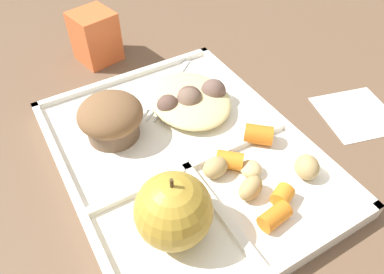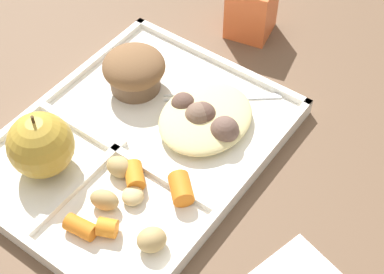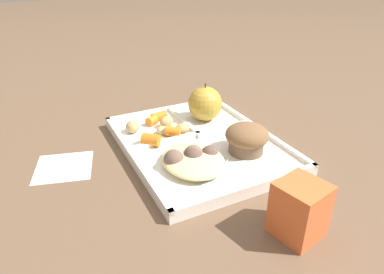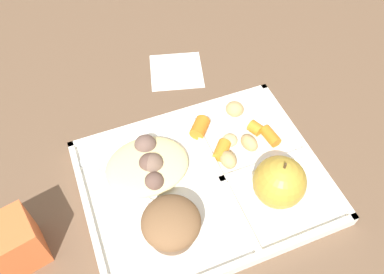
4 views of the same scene
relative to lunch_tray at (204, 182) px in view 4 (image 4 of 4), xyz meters
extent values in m
plane|color=brown|center=(0.00, 0.00, -0.01)|extent=(6.00, 6.00, 0.00)
cube|color=white|center=(0.00, 0.00, 0.00)|extent=(0.38, 0.30, 0.02)
cube|color=white|center=(0.00, -0.14, 0.01)|extent=(0.38, 0.01, 0.01)
cube|color=white|center=(0.00, 0.14, 0.01)|extent=(0.38, 0.01, 0.01)
cube|color=white|center=(-0.18, 0.00, 0.01)|extent=(0.01, 0.30, 0.01)
cube|color=white|center=(0.19, 0.00, 0.01)|extent=(0.01, 0.30, 0.01)
cube|color=white|center=(-0.03, 0.00, 0.01)|extent=(0.01, 0.28, 0.01)
cube|color=white|center=(-0.09, 0.01, 0.01)|extent=(0.17, 0.01, 0.01)
sphere|color=#B79333|center=(-0.09, 0.07, 0.05)|extent=(0.08, 0.08, 0.08)
cylinder|color=#4C381E|center=(-0.09, 0.07, 0.09)|extent=(0.00, 0.00, 0.01)
cylinder|color=brown|center=(0.08, 0.07, 0.02)|extent=(0.07, 0.07, 0.03)
ellipsoid|color=brown|center=(0.08, 0.07, 0.04)|extent=(0.09, 0.09, 0.04)
cylinder|color=orange|center=(-0.05, -0.04, 0.02)|extent=(0.04, 0.04, 0.02)
cylinder|color=orange|center=(-0.12, -0.06, 0.02)|extent=(0.03, 0.03, 0.02)
cylinder|color=orange|center=(-0.14, -0.03, 0.02)|extent=(0.02, 0.04, 0.02)
cylinder|color=orange|center=(-0.03, -0.09, 0.02)|extent=(0.04, 0.04, 0.03)
ellipsoid|color=tan|center=(-0.11, -0.11, 0.02)|extent=(0.04, 0.04, 0.03)
ellipsoid|color=tan|center=(-0.05, -0.01, 0.02)|extent=(0.03, 0.04, 0.03)
ellipsoid|color=tan|center=(-0.10, -0.03, 0.02)|extent=(0.03, 0.04, 0.03)
ellipsoid|color=tan|center=(-0.07, -0.05, 0.01)|extent=(0.03, 0.03, 0.02)
ellipsoid|color=beige|center=(0.08, -0.05, 0.02)|extent=(0.14, 0.11, 0.02)
sphere|color=brown|center=(0.07, -0.05, 0.02)|extent=(0.04, 0.04, 0.04)
sphere|color=#755B4C|center=(0.07, -0.05, 0.03)|extent=(0.04, 0.04, 0.04)
sphere|color=brown|center=(0.08, -0.02, 0.02)|extent=(0.03, 0.03, 0.03)
sphere|color=brown|center=(0.07, -0.09, 0.03)|extent=(0.04, 0.04, 0.04)
cube|color=silver|center=(0.15, -0.07, 0.01)|extent=(0.07, 0.08, 0.00)
cube|color=silver|center=(0.10, -0.01, 0.01)|extent=(0.04, 0.04, 0.00)
cylinder|color=silver|center=(0.09, 0.01, 0.01)|extent=(0.02, 0.02, 0.00)
cylinder|color=silver|center=(0.09, 0.01, 0.01)|extent=(0.02, 0.02, 0.00)
cylinder|color=silver|center=(0.08, 0.00, 0.01)|extent=(0.02, 0.02, 0.00)
cube|color=orange|center=(0.29, 0.01, 0.03)|extent=(0.08, 0.08, 0.09)
cube|color=white|center=(-0.05, -0.27, -0.01)|extent=(0.13, 0.13, 0.00)
camera|label=1|loc=(-0.28, 0.15, 0.36)|focal=34.23mm
camera|label=2|loc=(-0.35, -0.34, 0.58)|focal=55.09mm
camera|label=3|loc=(0.57, -0.30, 0.36)|focal=32.42mm
camera|label=4|loc=(0.14, 0.30, 0.56)|focal=36.79mm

